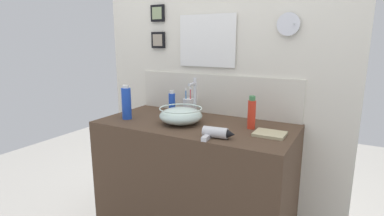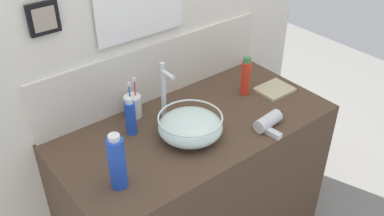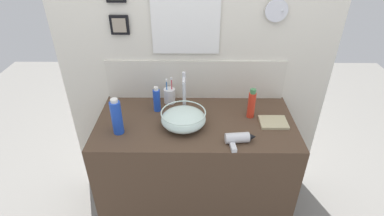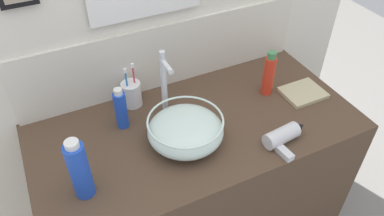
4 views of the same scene
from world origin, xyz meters
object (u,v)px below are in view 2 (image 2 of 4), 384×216
(toothbrush_cup, at_px, (133,106))
(soap_dispenser, at_px, (117,162))
(lotion_bottle, at_px, (246,77))
(spray_bottle, at_px, (131,117))
(hand_towel, at_px, (275,90))
(glass_bowl_sink, at_px, (190,126))
(faucet, at_px, (164,88))
(hair_drier, at_px, (270,121))

(toothbrush_cup, xyz_separation_m, soap_dispenser, (-0.29, -0.36, 0.06))
(lotion_bottle, distance_m, soap_dispenser, 0.85)
(spray_bottle, bearing_deg, lotion_bottle, -6.44)
(spray_bottle, bearing_deg, hand_towel, -11.11)
(glass_bowl_sink, xyz_separation_m, lotion_bottle, (0.44, 0.11, 0.04))
(lotion_bottle, xyz_separation_m, soap_dispenser, (-0.83, -0.18, 0.02))
(faucet, xyz_separation_m, toothbrush_cup, (-0.11, 0.10, -0.10))
(lotion_bottle, distance_m, spray_bottle, 0.63)
(toothbrush_cup, relative_size, soap_dispenser, 0.83)
(lotion_bottle, bearing_deg, glass_bowl_sink, -165.52)
(hand_towel, bearing_deg, glass_bowl_sink, -176.58)
(faucet, relative_size, toothbrush_cup, 1.43)
(hand_towel, bearing_deg, hair_drier, -141.30)
(hair_drier, bearing_deg, hand_towel, 38.70)
(glass_bowl_sink, relative_size, toothbrush_cup, 1.42)
(faucet, height_order, soap_dispenser, faucet)
(faucet, relative_size, spray_bottle, 1.57)
(soap_dispenser, height_order, hand_towel, soap_dispenser)
(toothbrush_cup, distance_m, spray_bottle, 0.14)
(spray_bottle, bearing_deg, toothbrush_cup, 54.69)
(faucet, relative_size, lotion_bottle, 1.37)
(soap_dispenser, bearing_deg, hand_towel, 6.14)
(hair_drier, relative_size, toothbrush_cup, 0.95)
(glass_bowl_sink, relative_size, lotion_bottle, 1.37)
(soap_dispenser, bearing_deg, spray_bottle, 50.40)
(lotion_bottle, distance_m, hand_towel, 0.18)
(glass_bowl_sink, bearing_deg, hand_towel, 3.42)
(glass_bowl_sink, height_order, soap_dispenser, soap_dispenser)
(glass_bowl_sink, height_order, spray_bottle, spray_bottle)
(hair_drier, bearing_deg, lotion_bottle, 68.63)
(soap_dispenser, xyz_separation_m, spray_bottle, (0.21, 0.25, -0.03))
(glass_bowl_sink, relative_size, soap_dispenser, 1.19)
(spray_bottle, distance_m, hand_towel, 0.78)
(hair_drier, bearing_deg, soap_dispenser, 172.84)
(soap_dispenser, distance_m, hand_towel, 0.98)
(faucet, bearing_deg, toothbrush_cup, 136.51)
(hand_towel, bearing_deg, spray_bottle, 168.89)
(toothbrush_cup, relative_size, hand_towel, 1.13)
(faucet, height_order, lotion_bottle, faucet)
(lotion_bottle, xyz_separation_m, hand_towel, (0.14, -0.08, -0.09))
(faucet, distance_m, soap_dispenser, 0.47)
(glass_bowl_sink, bearing_deg, faucet, 90.00)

